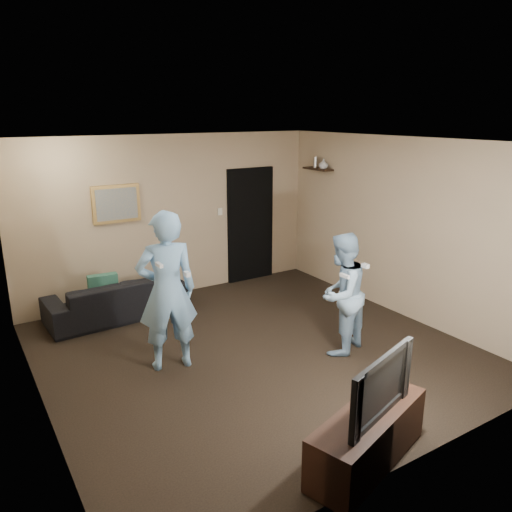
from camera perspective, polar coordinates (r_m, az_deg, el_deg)
ground at (r=6.46m, az=-0.14°, el=-10.76°), size 5.00×5.00×0.00m
ceiling at (r=5.77m, az=-0.16°, el=12.94°), size 5.00×5.00×0.04m
wall_back at (r=8.15m, az=-9.51°, el=4.44°), size 5.00×0.04×2.60m
wall_front at (r=4.20m, az=18.38°, el=-7.47°), size 5.00×0.04×2.60m
wall_left at (r=5.18m, az=-24.38°, el=-3.61°), size 0.04×5.00×2.60m
wall_right at (r=7.57m, az=16.15°, el=3.12°), size 0.04×5.00×2.60m
sofa at (r=7.63m, az=-15.55°, el=-4.63°), size 2.05×0.88×0.59m
throw_pillow at (r=7.52m, az=-17.05°, el=-3.55°), size 0.42×0.16×0.41m
painting_frame at (r=7.78m, az=-15.68°, el=5.76°), size 0.72×0.05×0.57m
painting_canvas at (r=7.76m, az=-15.62°, el=5.73°), size 0.62×0.01×0.47m
doorway at (r=8.84m, az=-0.64°, el=3.57°), size 0.90×0.06×2.00m
light_switch at (r=8.49m, az=-4.14°, el=5.08°), size 0.08×0.02×0.12m
wall_shelf at (r=8.67m, az=7.08°, el=9.85°), size 0.20×0.60×0.03m
shelf_vase at (r=8.55m, az=7.71°, el=10.39°), size 0.17×0.17×0.16m
shelf_figurine at (r=8.72m, az=6.80°, el=10.59°), size 0.06×0.06×0.18m
tv_console at (r=4.63m, az=12.65°, el=-19.56°), size 1.41×0.81×0.48m
television at (r=4.35m, az=13.08°, el=-14.00°), size 0.96×0.41×0.56m
wii_player_left at (r=5.82m, az=-10.13°, el=-3.98°), size 0.77×0.58×1.89m
wii_player_right at (r=6.24m, az=9.70°, el=-4.30°), size 0.90×0.81×1.53m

